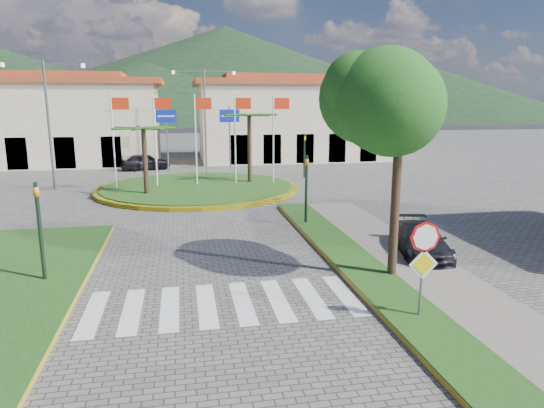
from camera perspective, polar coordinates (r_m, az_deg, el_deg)
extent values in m
plane|color=#585553|center=(10.30, -4.06, -20.46)|extent=(160.00, 160.00, 0.00)
cube|color=gray|center=(13.82, 21.02, -12.07)|extent=(4.00, 28.00, 0.15)
cube|color=#1A4915|center=(13.25, 16.48, -12.74)|extent=(1.60, 28.00, 0.18)
cube|color=silver|center=(13.82, -6.02, -11.60)|extent=(8.00, 3.00, 0.01)
cylinder|color=yellow|center=(31.13, -8.75, 1.83)|extent=(12.70, 12.70, 0.24)
cylinder|color=#1A4915|center=(31.13, -8.76, 1.88)|extent=(12.00, 12.00, 0.30)
cylinder|color=black|center=(28.93, -14.69, 4.63)|extent=(0.28, 0.28, 4.05)
cylinder|color=black|center=(32.11, -2.66, 6.26)|extent=(0.28, 0.28, 4.68)
cylinder|color=silver|center=(31.51, -18.14, 6.78)|extent=(0.10, 0.10, 6.00)
cube|color=red|center=(31.35, -17.41, 11.20)|extent=(1.00, 0.03, 0.70)
cylinder|color=silver|center=(31.29, -13.57, 7.01)|extent=(0.10, 0.10, 6.00)
cube|color=red|center=(31.16, -12.76, 11.45)|extent=(1.00, 0.03, 0.70)
cylinder|color=silver|center=(31.26, -8.95, 7.19)|extent=(0.10, 0.10, 6.00)
cube|color=red|center=(31.18, -8.07, 11.62)|extent=(1.00, 0.03, 0.70)
cylinder|color=silver|center=(31.44, -4.36, 7.32)|extent=(0.10, 0.10, 6.00)
cube|color=red|center=(31.40, -3.41, 11.72)|extent=(1.00, 0.03, 0.70)
cylinder|color=silver|center=(31.81, 0.16, 7.41)|extent=(0.10, 0.10, 6.00)
cube|color=red|center=(31.81, 1.15, 11.74)|extent=(1.00, 0.03, 0.70)
cylinder|color=slate|center=(12.86, 17.19, -7.96)|extent=(0.07, 0.07, 2.50)
cylinder|color=red|center=(12.53, 17.58, -3.73)|extent=(0.80, 0.03, 0.80)
cube|color=yellow|center=(12.72, 17.40, -6.78)|extent=(0.78, 0.03, 0.78)
cylinder|color=black|center=(15.44, 14.25, -0.82)|extent=(0.28, 0.28, 4.40)
ellipsoid|color=#174F15|center=(15.09, 14.84, 10.37)|extent=(3.60, 3.60, 3.20)
cylinder|color=black|center=(16.22, -25.58, -3.22)|extent=(0.12, 0.12, 3.20)
imported|color=orange|center=(16.01, -25.90, 0.24)|extent=(0.15, 0.18, 0.90)
cylinder|color=black|center=(21.70, 4.04, 1.53)|extent=(0.12, 0.12, 3.20)
imported|color=orange|center=(21.55, 4.08, 4.14)|extent=(0.15, 0.18, 0.90)
cylinder|color=black|center=(35.99, 3.83, 5.67)|extent=(0.12, 0.12, 3.20)
imported|color=orange|center=(35.90, 3.85, 7.26)|extent=(0.18, 0.15, 0.90)
cylinder|color=slate|center=(39.77, -12.24, 7.47)|extent=(0.12, 0.12, 5.20)
cube|color=#1021B2|center=(39.62, -12.36, 10.06)|extent=(1.60, 0.05, 1.00)
cylinder|color=slate|center=(39.95, -4.99, 7.72)|extent=(0.12, 0.12, 5.20)
cube|color=#1021B2|center=(39.80, -5.03, 10.29)|extent=(1.60, 0.05, 1.00)
cylinder|color=slate|center=(38.72, -7.87, 9.59)|extent=(0.16, 0.16, 8.00)
cube|color=slate|center=(38.72, -9.87, 15.16)|extent=(2.40, 0.08, 0.08)
cube|color=slate|center=(38.84, -6.20, 15.25)|extent=(2.40, 0.08, 0.08)
cylinder|color=slate|center=(33.66, -24.76, 8.29)|extent=(0.16, 0.16, 8.00)
cube|color=slate|center=(34.02, -27.35, 14.51)|extent=(2.40, 0.08, 0.08)
cube|color=slate|center=(33.44, -23.28, 14.93)|extent=(2.40, 0.08, 0.08)
cube|color=beige|center=(48.49, -26.55, 8.32)|extent=(22.00, 9.00, 7.00)
cube|color=brown|center=(48.48, -26.97, 12.74)|extent=(23.32, 9.54, 0.50)
cube|color=brown|center=(48.50, -27.03, 13.32)|extent=(16.50, 4.95, 0.60)
cube|color=beige|center=(47.95, 2.60, 9.52)|extent=(18.00, 9.00, 7.00)
cube|color=brown|center=(47.94, 2.64, 14.01)|extent=(19.08, 9.54, 0.50)
cube|color=brown|center=(47.96, 2.65, 14.60)|extent=(13.50, 4.95, 0.60)
cone|color=black|center=(169.66, -5.40, 15.09)|extent=(180.00, 180.00, 30.00)
cone|color=black|center=(160.24, 16.06, 12.74)|extent=(120.00, 120.00, 18.00)
cone|color=black|center=(138.97, -14.72, 12.59)|extent=(110.00, 110.00, 16.00)
imported|color=silver|center=(45.51, -24.54, 4.74)|extent=(5.02, 2.93, 1.31)
imported|color=black|center=(41.39, -14.66, 4.84)|extent=(4.27, 2.68, 1.35)
imported|color=black|center=(45.81, -3.49, 5.79)|extent=(3.93, 1.88, 1.24)
imported|color=black|center=(18.44, 17.07, -4.12)|extent=(2.41, 4.22, 1.15)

